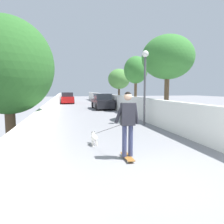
{
  "coord_description": "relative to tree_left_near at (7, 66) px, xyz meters",
  "views": [
    {
      "loc": [
        -3.78,
        2.07,
        1.95
      ],
      "look_at": [
        4.45,
        0.11,
        1.0
      ],
      "focal_mm": 32.19,
      "sensor_mm": 36.0,
      "label": 1
    }
  ],
  "objects": [
    {
      "name": "car_near",
      "position": [
        13.06,
        -5.38,
        -1.93
      ],
      "size": [
        4.0,
        1.8,
        1.54
      ],
      "color": "black",
      "rests_on": "ground"
    },
    {
      "name": "ground_plane",
      "position": [
        11.0,
        -3.73,
        -2.65
      ],
      "size": [
        80.0,
        80.0,
        0.0
      ],
      "primitive_type": "plane",
      "color": "gray"
    },
    {
      "name": "tree_left_near",
      "position": [
        0.0,
        0.0,
        0.0
      ],
      "size": [
        2.78,
        2.78,
        4.13
      ],
      "color": "brown",
      "rests_on": "ground"
    },
    {
      "name": "tree_right_mid",
      "position": [
        16.0,
        -7.91,
        0.5
      ],
      "size": [
        2.55,
        2.55,
        4.33
      ],
      "color": "#473523",
      "rests_on": "ground"
    },
    {
      "name": "person_skateboarder",
      "position": [
        -1.55,
        -3.35,
        -1.5
      ],
      "size": [
        0.22,
        0.71,
        1.81
      ],
      "color": "#333859",
      "rests_on": "skateboard"
    },
    {
      "name": "car_far",
      "position": [
        22.38,
        -2.09,
        -1.93
      ],
      "size": [
        4.38,
        1.8,
        1.54
      ],
      "color": "#B71414",
      "rests_on": "ground"
    },
    {
      "name": "lamp_post",
      "position": [
        3.6,
        -5.98,
        0.14
      ],
      "size": [
        0.36,
        0.36,
        4.04
      ],
      "color": "#4C4C51",
      "rests_on": "ground"
    },
    {
      "name": "dog",
      "position": [
        0.11,
        -2.66,
        -2.37
      ],
      "size": [
        1.97,
        0.82,
        1.06
      ],
      "color": "white",
      "rests_on": "ground"
    },
    {
      "name": "tree_right_far",
      "position": [
        10.0,
        -7.78,
        0.95
      ],
      "size": [
        2.06,
        2.06,
        4.82
      ],
      "color": "brown",
      "rests_on": "ground"
    },
    {
      "name": "wall_left",
      "position": [
        9.0,
        -0.94,
        -2.01
      ],
      "size": [
        48.0,
        0.3,
        1.29
      ],
      "primitive_type": "cube",
      "color": "silver",
      "rests_on": "ground"
    },
    {
      "name": "fence_right",
      "position": [
        9.0,
        -6.53,
        -1.94
      ],
      "size": [
        48.0,
        0.3,
        1.42
      ],
      "primitive_type": "cube",
      "color": "silver",
      "rests_on": "ground"
    },
    {
      "name": "skateboard",
      "position": [
        -1.55,
        -3.35,
        -2.58
      ],
      "size": [
        0.8,
        0.21,
        0.08
      ],
      "color": "brown",
      "rests_on": "ground"
    },
    {
      "name": "tree_right_distant",
      "position": [
        4.5,
        -7.8,
        1.21
      ],
      "size": [
        3.12,
        3.12,
        5.2
      ],
      "color": "brown",
      "rests_on": "ground"
    }
  ]
}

